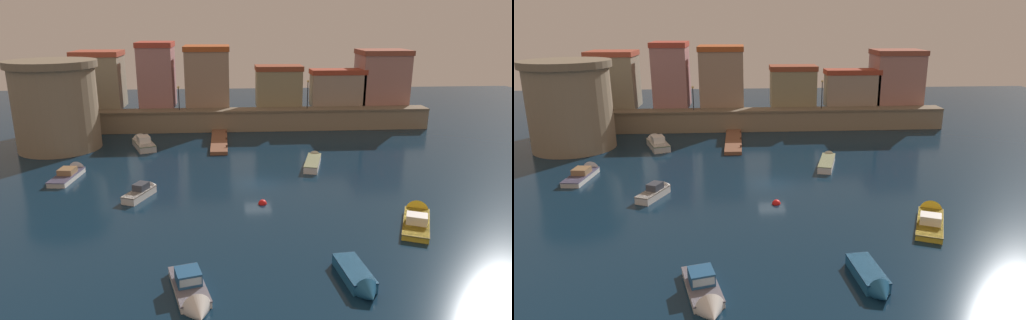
# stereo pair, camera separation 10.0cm
# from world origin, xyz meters

# --- Properties ---
(ground_plane) EXTENTS (124.28, 124.28, 0.00)m
(ground_plane) POSITION_xyz_m (0.00, 0.00, 0.00)
(ground_plane) COLOR #0C2338
(quay_wall) EXTENTS (50.80, 2.95, 2.91)m
(quay_wall) POSITION_xyz_m (0.00, 22.04, 1.47)
(quay_wall) COLOR gray
(quay_wall) RESTS_ON ground
(old_town_backdrop) EXTENTS (47.45, 6.12, 9.12)m
(old_town_backdrop) POSITION_xyz_m (-1.29, 26.00, 6.61)
(old_town_backdrop) COLOR gray
(old_town_backdrop) RESTS_ON ground
(fortress_tower) EXTENTS (10.16, 10.16, 10.36)m
(fortress_tower) POSITION_xyz_m (-22.61, 13.96, 5.24)
(fortress_tower) COLOR gray
(fortress_tower) RESTS_ON ground
(pier_dock) EXTENTS (2.00, 11.09, 0.70)m
(pier_dock) POSITION_xyz_m (-3.74, 15.17, 0.21)
(pier_dock) COLOR brown
(pier_dock) RESTS_ON ground
(quay_lamp_0) EXTENTS (0.32, 0.32, 3.26)m
(quay_lamp_0) POSITION_xyz_m (-9.17, 22.04, 5.09)
(quay_lamp_0) COLOR black
(quay_lamp_0) RESTS_ON quay_wall
(quay_lamp_1) EXTENTS (0.32, 0.32, 3.91)m
(quay_lamp_1) POSITION_xyz_m (8.47, 22.04, 5.47)
(quay_lamp_1) COLOR black
(quay_lamp_1) RESTS_ON quay_wall
(moored_boat_0) EXTENTS (2.94, 4.65, 1.52)m
(moored_boat_0) POSITION_xyz_m (-10.24, -2.37, 0.44)
(moored_boat_0) COLOR white
(moored_boat_0) RESTS_ON ground
(moored_boat_1) EXTENTS (4.34, 6.89, 1.76)m
(moored_boat_1) POSITION_xyz_m (11.55, -9.03, 0.31)
(moored_boat_1) COLOR gold
(moored_boat_1) RESTS_ON ground
(moored_boat_2) EXTENTS (1.90, 4.82, 1.38)m
(moored_boat_2) POSITION_xyz_m (4.56, -17.56, 0.37)
(moored_boat_2) COLOR #195689
(moored_boat_2) RESTS_ON ground
(moored_boat_3) EXTENTS (3.98, 6.57, 2.02)m
(moored_boat_3) POSITION_xyz_m (-13.06, 14.19, 0.50)
(moored_boat_3) COLOR silver
(moored_boat_3) RESTS_ON ground
(moored_boat_4) EXTENTS (3.07, 6.66, 1.30)m
(moored_boat_4) POSITION_xyz_m (6.32, 5.63, 0.41)
(moored_boat_4) COLOR white
(moored_boat_4) RESTS_ON ground
(moored_boat_5) EXTENTS (3.01, 5.67, 1.79)m
(moored_boat_5) POSITION_xyz_m (-4.98, -18.37, 0.35)
(moored_boat_5) COLOR white
(moored_boat_5) RESTS_ON ground
(moored_boat_6) EXTENTS (2.34, 6.33, 1.63)m
(moored_boat_6) POSITION_xyz_m (-18.16, 3.48, 0.35)
(moored_boat_6) COLOR silver
(moored_boat_6) RESTS_ON ground
(mooring_buoy_0) EXTENTS (0.73, 0.73, 0.73)m
(mooring_buoy_0) POSITION_xyz_m (0.02, -4.96, 0.00)
(mooring_buoy_0) COLOR red
(mooring_buoy_0) RESTS_ON ground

